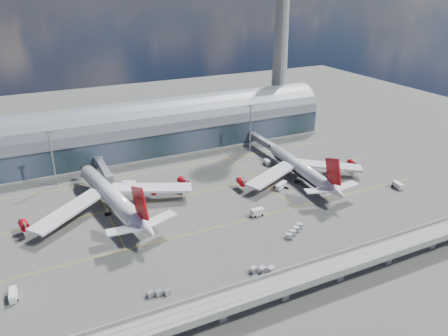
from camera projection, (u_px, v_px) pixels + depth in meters
name	position (u px, v px, depth m)	size (l,w,h in m)	color
ground	(207.00, 215.00, 172.28)	(500.00, 500.00, 0.00)	#474744
taxi_lines	(186.00, 192.00, 190.54)	(200.00, 80.12, 0.01)	gold
terminal	(147.00, 131.00, 232.23)	(200.00, 30.00, 28.00)	#212F37
control_tower	(281.00, 43.00, 254.75)	(19.00, 19.00, 103.00)	gray
guideway	(285.00, 284.00, 124.76)	(220.00, 8.50, 7.20)	gray
floodlight_mast_left	(52.00, 157.00, 192.19)	(3.00, 0.70, 25.70)	gray
floodlight_mast_right	(250.00, 127.00, 232.49)	(3.00, 0.70, 25.70)	gray
airliner_left	(113.00, 197.00, 172.51)	(69.38, 73.01, 22.28)	white
airliner_right	(301.00, 169.00, 200.64)	(62.28, 65.11, 20.65)	white
jet_bridge_left	(103.00, 168.00, 202.38)	(4.40, 28.00, 7.25)	gray
jet_bridge_right	(264.00, 142.00, 235.20)	(4.40, 32.00, 7.25)	gray
service_truck_0	(13.00, 295.00, 126.39)	(2.45, 6.12, 2.48)	silver
service_truck_1	(257.00, 212.00, 171.22)	(5.10, 2.57, 2.95)	silver
service_truck_2	(281.00, 186.00, 193.78)	(7.20, 5.19, 2.57)	silver
service_truck_3	(398.00, 185.00, 194.15)	(2.96, 5.70, 2.62)	silver
service_truck_4	(267.00, 162.00, 219.09)	(2.64, 4.54, 2.49)	silver
service_truck_5	(129.00, 184.00, 195.20)	(5.89, 4.76, 2.70)	silver
cargo_train_0	(159.00, 293.00, 127.77)	(7.37, 3.20, 1.61)	gray
cargo_train_1	(262.00, 270.00, 137.91)	(8.23, 4.97, 1.84)	gray
cargo_train_2	(294.00, 231.00, 159.27)	(10.79, 7.18, 1.90)	gray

